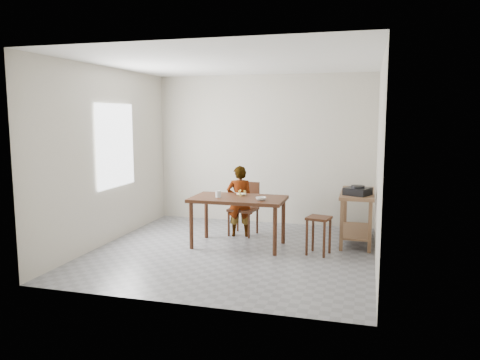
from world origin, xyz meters
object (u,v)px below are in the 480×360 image
(prep_counter, at_px, (357,217))
(stool, at_px, (318,236))
(dining_chair, at_px, (243,209))
(dining_table, at_px, (238,222))
(child, at_px, (240,201))

(prep_counter, relative_size, stool, 2.20)
(prep_counter, xyz_separation_m, dining_chair, (-1.83, -0.02, 0.03))
(prep_counter, bearing_deg, stool, -121.91)
(dining_table, xyz_separation_m, prep_counter, (1.72, 0.70, 0.03))
(dining_chair, height_order, stool, dining_chair)
(dining_table, relative_size, stool, 2.56)
(dining_table, height_order, dining_chair, dining_chair)
(child, relative_size, dining_chair, 1.34)
(child, bearing_deg, stool, 140.08)
(stool, bearing_deg, dining_table, 174.89)
(dining_table, relative_size, child, 1.20)
(prep_counter, bearing_deg, dining_table, -157.85)
(child, xyz_separation_m, stool, (1.36, -0.69, -0.31))
(prep_counter, distance_m, dining_chair, 1.83)
(dining_table, xyz_separation_m, stool, (1.22, -0.11, -0.10))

